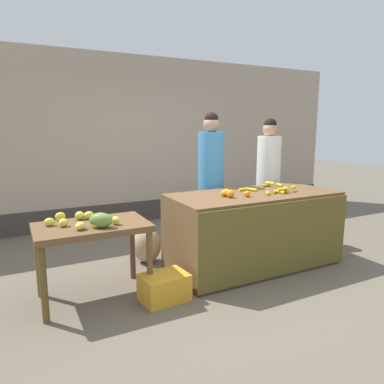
{
  "coord_description": "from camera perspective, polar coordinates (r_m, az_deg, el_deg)",
  "views": [
    {
      "loc": [
        -2.02,
        -3.33,
        1.65
      ],
      "look_at": [
        -0.23,
        0.15,
        0.94
      ],
      "focal_mm": 33.27,
      "sensor_mm": 36.0,
      "label": 1
    }
  ],
  "objects": [
    {
      "name": "produce_crate",
      "position": [
        3.56,
        -4.45,
        -14.98
      ],
      "size": [
        0.47,
        0.36,
        0.26
      ],
      "primitive_type": "cube",
      "rotation": [
        0.0,
        0.0,
        0.1
      ],
      "color": "gold",
      "rests_on": "ground"
    },
    {
      "name": "market_wall_back",
      "position": [
        6.33,
        -8.62,
        7.86
      ],
      "size": [
        8.27,
        0.23,
        2.83
      ],
      "color": "tan",
      "rests_on": "ground"
    },
    {
      "name": "fruit_stall_counter",
      "position": [
        4.35,
        9.84,
        -5.94
      ],
      "size": [
        2.01,
        0.93,
        0.89
      ],
      "color": "brown",
      "rests_on": "ground"
    },
    {
      "name": "vendor_woman_white_shirt",
      "position": [
        5.3,
        12.1,
        1.94
      ],
      "size": [
        0.34,
        0.34,
        1.78
      ],
      "color": "#33333D",
      "rests_on": "ground"
    },
    {
      "name": "side_table_wooden",
      "position": [
        3.54,
        -15.7,
        -6.59
      ],
      "size": [
        1.05,
        0.65,
        0.75
      ],
      "color": "brown",
      "rests_on": "ground"
    },
    {
      "name": "ground_plane",
      "position": [
        4.23,
        3.82,
        -12.63
      ],
      "size": [
        24.0,
        24.0,
        0.0
      ],
      "primitive_type": "plane",
      "color": "#665B4C"
    },
    {
      "name": "banana_bunch_pile",
      "position": [
        4.44,
        12.94,
        0.53
      ],
      "size": [
        0.71,
        0.56,
        0.07
      ],
      "color": "gold",
      "rests_on": "fruit_stall_counter"
    },
    {
      "name": "orange_pile",
      "position": [
        3.98,
        6.31,
        -0.2
      ],
      "size": [
        0.29,
        0.24,
        0.09
      ],
      "color": "orange",
      "rests_on": "fruit_stall_counter"
    },
    {
      "name": "mango_papaya_pile",
      "position": [
        3.45,
        -16.15,
        -4.35
      ],
      "size": [
        0.66,
        0.59,
        0.14
      ],
      "color": "#E8D249",
      "rests_on": "side_table_wooden"
    },
    {
      "name": "vendor_woman_blue_shirt",
      "position": [
        4.72,
        3.03,
        1.56
      ],
      "size": [
        0.34,
        0.34,
        1.84
      ],
      "color": "#33333D",
      "rests_on": "ground"
    },
    {
      "name": "produce_sack",
      "position": [
        4.46,
        -7.28,
        -8.41
      ],
      "size": [
        0.47,
        0.46,
        0.44
      ],
      "primitive_type": "ellipsoid",
      "rotation": [
        0.0,
        0.0,
        2.41
      ],
      "color": "tan",
      "rests_on": "ground"
    }
  ]
}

